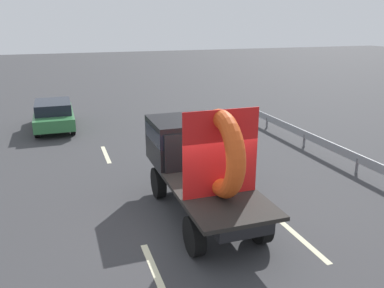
% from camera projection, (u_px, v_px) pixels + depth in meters
% --- Properties ---
extents(ground_plane, '(120.00, 120.00, 0.00)m').
position_uv_depth(ground_plane, '(205.00, 229.00, 10.39)').
color(ground_plane, '#38383A').
extents(flatbed_truck, '(2.02, 5.29, 3.27)m').
position_uv_depth(flatbed_truck, '(196.00, 155.00, 11.17)').
color(flatbed_truck, black).
rests_on(flatbed_truck, ground_plane).
extents(distant_sedan, '(1.84, 4.29, 1.40)m').
position_uv_depth(distant_sedan, '(54.00, 114.00, 19.67)').
color(distant_sedan, black).
rests_on(distant_sedan, ground_plane).
extents(guardrail, '(0.10, 12.93, 0.71)m').
position_uv_depth(guardrail, '(329.00, 146.00, 15.47)').
color(guardrail, gray).
rests_on(guardrail, ground_plane).
extents(lane_dash_left_near, '(0.16, 2.94, 0.01)m').
position_uv_depth(lane_dash_left_near, '(159.00, 281.00, 8.31)').
color(lane_dash_left_near, beige).
rests_on(lane_dash_left_near, ground_plane).
extents(lane_dash_left_far, '(0.16, 2.21, 0.01)m').
position_uv_depth(lane_dash_left_far, '(106.00, 154.00, 16.10)').
color(lane_dash_left_far, beige).
rests_on(lane_dash_left_far, ground_plane).
extents(lane_dash_right_near, '(0.16, 2.96, 0.01)m').
position_uv_depth(lane_dash_right_near, '(294.00, 232.00, 10.21)').
color(lane_dash_right_near, beige).
rests_on(lane_dash_right_near, ground_plane).
extents(lane_dash_right_far, '(0.16, 2.88, 0.01)m').
position_uv_depth(lane_dash_right_far, '(194.00, 146.00, 17.21)').
color(lane_dash_right_far, beige).
rests_on(lane_dash_right_far, ground_plane).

